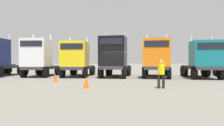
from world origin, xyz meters
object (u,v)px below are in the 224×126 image
object	(u,v)px
semi_truck_orange	(156,58)
semi_truck_white	(39,58)
traffic_cone_near	(55,78)
semi_truck_black	(114,57)
semi_truck_yellow	(77,59)
traffic_cone_mid	(86,82)
semi_truck_teal	(203,59)
visitor_in_hivis	(161,72)

from	to	relation	value
semi_truck_orange	semi_truck_white	bearing A→B (deg)	-83.08
semi_truck_orange	traffic_cone_near	bearing A→B (deg)	-55.58
semi_truck_black	semi_truck_orange	distance (m)	4.07
semi_truck_yellow	semi_truck_orange	bearing A→B (deg)	87.00
semi_truck_yellow	traffic_cone_mid	distance (m)	8.58
semi_truck_yellow	semi_truck_black	xyz separation A→B (m)	(3.83, -0.44, 0.17)
semi_truck_white	semi_truck_black	world-z (taller)	semi_truck_black
semi_truck_teal	traffic_cone_near	distance (m)	13.26
visitor_in_hivis	semi_truck_black	bearing A→B (deg)	-163.53
visitor_in_hivis	traffic_cone_mid	size ratio (longest dim) A/B	2.41
semi_truck_yellow	visitor_in_hivis	size ratio (longest dim) A/B	3.57
semi_truck_orange	traffic_cone_mid	xyz separation A→B (m)	(-5.32, -7.65, -1.55)
semi_truck_black	traffic_cone_near	world-z (taller)	semi_truck_black
semi_truck_white	semi_truck_teal	xyz separation A→B (m)	(15.99, -0.91, -0.17)
semi_truck_yellow	visitor_in_hivis	xyz separation A→B (m)	(7.04, -7.80, -0.86)
semi_truck_yellow	semi_truck_orange	size ratio (longest dim) A/B	0.93
semi_truck_black	traffic_cone_mid	bearing A→B (deg)	-2.38
traffic_cone_near	traffic_cone_mid	xyz separation A→B (m)	(3.18, -3.57, 0.04)
semi_truck_white	semi_truck_orange	world-z (taller)	semi_truck_white
semi_truck_white	semi_truck_orange	distance (m)	11.81
semi_truck_orange	semi_truck_teal	distance (m)	4.22
traffic_cone_mid	semi_truck_yellow	bearing A→B (deg)	107.85
semi_truck_teal	traffic_cone_mid	distance (m)	11.96
semi_truck_white	semi_truck_teal	distance (m)	16.02
visitor_in_hivis	semi_truck_white	bearing A→B (deg)	-132.52
traffic_cone_mid	semi_truck_orange	bearing A→B (deg)	55.20
semi_truck_yellow	semi_truck_teal	bearing A→B (deg)	85.53
visitor_in_hivis	traffic_cone_near	distance (m)	8.35
semi_truck_orange	traffic_cone_mid	size ratio (longest dim) A/B	9.28
semi_truck_teal	traffic_cone_near	world-z (taller)	semi_truck_teal
traffic_cone_mid	semi_truck_white	bearing A→B (deg)	128.94
semi_truck_white	visitor_in_hivis	world-z (taller)	semi_truck_white
semi_truck_teal	visitor_in_hivis	bearing A→B (deg)	-32.59
semi_truck_orange	traffic_cone_mid	distance (m)	9.44
semi_truck_orange	visitor_in_hivis	distance (m)	7.51
semi_truck_black	semi_truck_orange	world-z (taller)	semi_truck_black
semi_truck_teal	semi_truck_orange	bearing A→B (deg)	-93.42
semi_truck_white	traffic_cone_mid	bearing A→B (deg)	38.22
semi_truck_yellow	semi_truck_black	bearing A→B (deg)	83.28
semi_truck_teal	traffic_cone_mid	world-z (taller)	semi_truck_teal
semi_truck_white	traffic_cone_near	world-z (taller)	semi_truck_white
semi_truck_orange	traffic_cone_mid	bearing A→B (deg)	-26.01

